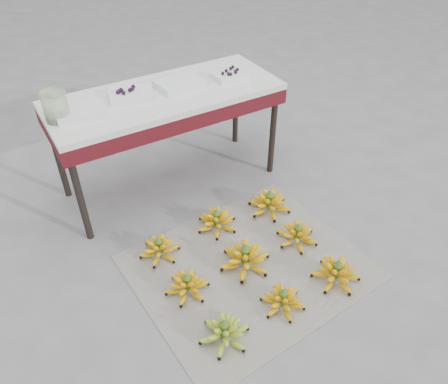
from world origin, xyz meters
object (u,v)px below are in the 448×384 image
tray_far_left (81,112)px  bunch_front_right (336,273)px  vendor_table (166,104)px  bunch_back_left (159,249)px  tray_left (131,94)px  newspaper_mat (249,267)px  bunch_front_left (224,332)px  bunch_mid_center (245,258)px  glass_jar (55,106)px  bunch_back_right (269,203)px  tray_right (179,84)px  bunch_front_center (283,300)px  bunch_mid_left (187,285)px  tray_far_right (230,75)px  bunch_mid_right (297,235)px  bunch_back_center (217,221)px

tray_far_left → bunch_front_right: bearing=-54.4°
vendor_table → tray_far_left: 0.54m
bunch_back_left → tray_left: 0.95m
newspaper_mat → bunch_front_left: 0.49m
bunch_mid_center → glass_jar: (-0.66, 0.93, 0.72)m
bunch_back_right → glass_jar: size_ratio=1.78×
tray_far_left → tray_right: (0.64, 0.04, 0.00)m
bunch_front_right → bunch_back_left: size_ratio=1.02×
newspaper_mat → tray_right: bearing=84.7°
bunch_front_center → tray_right: 1.47m
newspaper_mat → vendor_table: bearing=91.3°
bunch_front_center → tray_left: tray_left is taller
tray_left → bunch_front_right: bearing=-66.1°
bunch_mid_left → tray_right: size_ratio=1.05×
bunch_back_right → glass_jar: glass_jar is taller
vendor_table → glass_jar: 0.67m
tray_right → tray_far_right: 0.35m
bunch_front_left → vendor_table: bearing=90.8°
bunch_mid_right → bunch_back_right: (0.02, 0.32, 0.01)m
bunch_front_center → bunch_mid_right: (0.37, 0.34, 0.00)m
bunch_mid_left → tray_right: 1.26m
bunch_front_center → tray_far_left: size_ratio=0.80×
bunch_mid_center → tray_left: size_ratio=1.25×
bunch_mid_right → vendor_table: 1.16m
bunch_front_right → vendor_table: size_ratio=0.21×
bunch_mid_center → vendor_table: 1.09m
bunch_back_center → tray_right: size_ratio=1.07×
vendor_table → bunch_mid_center: bearing=-89.5°
bunch_mid_right → vendor_table: vendor_table is taller
bunch_front_right → tray_far_right: (0.08, 1.26, 0.66)m
bunch_mid_right → bunch_back_left: bunch_mid_right is taller
bunch_back_left → glass_jar: 0.99m
bunch_mid_right → glass_jar: bearing=153.8°
bunch_front_center → bunch_back_right: size_ratio=0.79×
vendor_table → tray_right: tray_right is taller
bunch_back_left → bunch_back_right: bunch_back_right is taller
bunch_front_left → glass_jar: bearing=119.4°
bunch_back_right → tray_right: bearing=108.3°
bunch_mid_right → bunch_front_left: bearing=-139.1°
bunch_back_left → glass_jar: glass_jar is taller
bunch_back_center → tray_far_right: tray_far_right is taller
tray_left → bunch_mid_left: bearing=-99.2°
newspaper_mat → bunch_back_center: bearing=88.6°
bunch_front_right → bunch_back_right: (0.03, 0.67, 0.00)m
bunch_mid_center → bunch_back_left: 0.51m
bunch_front_center → bunch_mid_right: bearing=45.2°
newspaper_mat → tray_right: (0.09, 0.98, 0.72)m
newspaper_mat → bunch_front_center: 0.32m
bunch_mid_left → tray_far_left: tray_far_left is taller
tray_far_left → bunch_front_center: bearing=-66.5°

